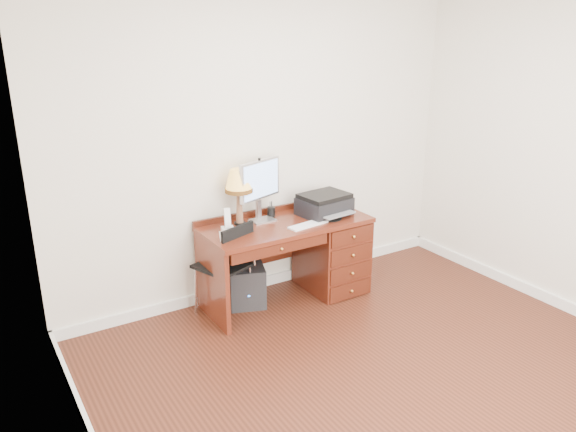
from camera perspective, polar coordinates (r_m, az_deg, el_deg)
ground at (r=4.28m, az=10.01°, el=-15.60°), size 4.00×4.00×0.00m
room_shell at (r=4.66m, az=4.84°, el=-11.50°), size 4.00×4.00×4.00m
desk at (r=5.23m, az=2.79°, el=-3.48°), size 1.50×0.67×0.75m
monitor at (r=4.90m, az=-2.78°, el=3.38°), size 0.46×0.23×0.55m
keyboard at (r=4.86m, az=2.06°, el=-0.89°), size 0.39×0.16×0.01m
mouse_pad at (r=5.04m, az=4.28°, el=-0.11°), size 0.21×0.21×0.04m
printer at (r=5.13m, az=3.70°, el=1.20°), size 0.48×0.39×0.20m
leg_lamp at (r=4.80m, az=-5.03°, el=3.23°), size 0.24×0.24×0.49m
phone at (r=4.71m, az=-6.15°, el=-0.95°), size 0.12×0.12×0.21m
pen_cup at (r=5.07m, az=-1.71°, el=0.42°), size 0.07×0.07×0.09m
chair at (r=4.77m, az=-6.34°, el=-4.54°), size 0.51×0.52×0.85m
equipment_box at (r=5.08m, az=-4.24°, el=-7.04°), size 0.40×0.40×0.37m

